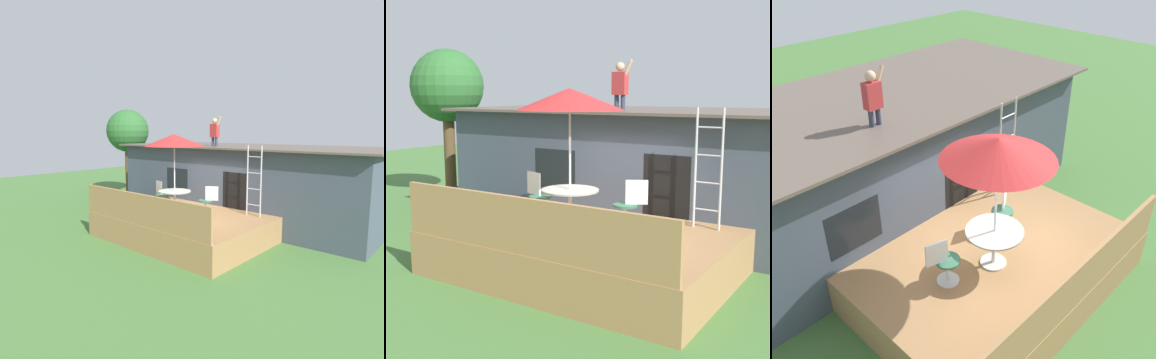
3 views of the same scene
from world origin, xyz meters
The scene contains 11 objects.
ground_plane centered at (0.00, 0.00, 0.00)m, with size 40.00×40.00×0.00m, color #477538.
house centered at (0.00, 3.60, 1.44)m, with size 10.50×4.50×2.87m.
deck centered at (0.00, 0.00, 0.40)m, with size 5.19×3.80×0.80m, color #A87A4C.
deck_railing centered at (0.00, -1.85, 1.25)m, with size 5.09×0.08×0.90m, color #A87A4C.
patio_table centered at (-0.24, -0.23, 1.39)m, with size 1.04×1.04×0.74m.
patio_umbrella centered at (-0.24, -0.23, 3.15)m, with size 1.90×1.90×2.54m.
step_ladder centered at (1.81, 1.18, 1.90)m, with size 0.52×0.04×2.20m.
person_figure centered at (-0.67, 2.40, 3.48)m, with size 0.47×0.20×1.11m.
patio_chair_left centered at (-1.20, 0.06, 1.26)m, with size 0.61×0.44×0.92m.
patio_chair_right centered at (0.68, 0.32, 1.26)m, with size 0.57×0.44×0.92m.
backyard_tree centered at (-7.09, 3.29, 3.40)m, with size 2.19×2.19×4.56m.
Camera 1 is at (7.11, -7.74, 3.40)m, focal length 31.26 mm.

